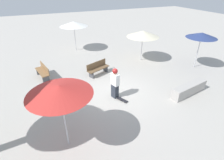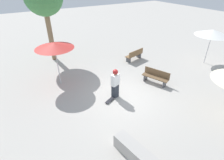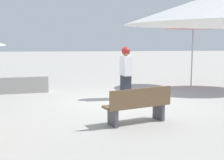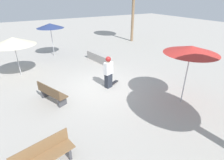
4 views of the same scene
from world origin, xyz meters
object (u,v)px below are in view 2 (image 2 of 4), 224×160
at_px(skater_main, 115,83).
at_px(skateboard, 111,99).
at_px(shade_umbrella_white, 213,33).
at_px(bench_near, 156,77).
at_px(bench_far, 135,55).
at_px(shade_umbrella_red, 54,46).
at_px(concrete_ledge, 141,158).

distance_m(skater_main, skateboard, 0.94).
height_order(skateboard, shade_umbrella_white, shade_umbrella_white).
distance_m(skateboard, shade_umbrella_white, 8.72).
bearing_deg(bench_near, bench_far, -38.19).
bearing_deg(shade_umbrella_red, concrete_ledge, 7.13).
distance_m(skater_main, bench_far, 5.04).
distance_m(bench_far, shade_umbrella_white, 5.58).
height_order(bench_far, shade_umbrella_white, shade_umbrella_white).
bearing_deg(skateboard, shade_umbrella_red, -85.27).
relative_size(concrete_ledge, shade_umbrella_red, 0.93).
relative_size(skater_main, skateboard, 2.07).
bearing_deg(skateboard, shade_umbrella_white, 157.13).
height_order(skateboard, concrete_ledge, concrete_ledge).
relative_size(skateboard, concrete_ledge, 0.34).
xyz_separation_m(concrete_ledge, shade_umbrella_red, (-6.69, -0.84, 2.13)).
distance_m(bench_far, shade_umbrella_red, 6.27).
distance_m(skater_main, shade_umbrella_white, 8.16).
xyz_separation_m(skater_main, shade_umbrella_red, (-2.87, -2.14, 1.52)).
distance_m(skater_main, bench_near, 2.89).
height_order(shade_umbrella_red, shade_umbrella_white, shade_umbrella_red).
bearing_deg(concrete_ledge, skater_main, 161.16).
bearing_deg(shade_umbrella_red, skateboard, 30.13).
height_order(concrete_ledge, shade_umbrella_white, shade_umbrella_white).
height_order(skater_main, shade_umbrella_red, shade_umbrella_red).
relative_size(skater_main, bench_near, 1.02).
bearing_deg(skater_main, bench_near, 162.57).
bearing_deg(bench_far, shade_umbrella_white, -49.02).
relative_size(skater_main, shade_umbrella_red, 0.65).
xyz_separation_m(skater_main, shade_umbrella_white, (-0.20, 8.04, 1.39)).
height_order(skateboard, shade_umbrella_red, shade_umbrella_red).
distance_m(skater_main, concrete_ledge, 4.08).
bearing_deg(bench_far, skateboard, -153.27).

